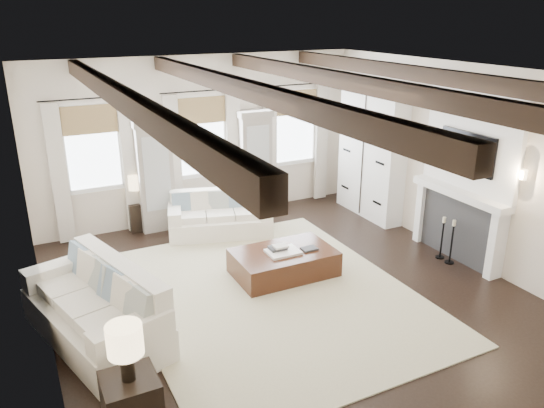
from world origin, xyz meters
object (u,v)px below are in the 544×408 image
side_table_front (131,401)px  side_table_back (138,216)px  sofa_back (220,217)px  ottoman (284,263)px  sofa_left (100,309)px

side_table_front → side_table_back: 5.24m
side_table_back → side_table_front: bearing=-104.1°
sofa_back → side_table_front: (-2.59, -4.19, -0.06)m
ottoman → side_table_back: (-1.60, 2.91, 0.07)m
sofa_back → side_table_back: bearing=146.1°
side_table_back → sofa_back: bearing=-33.9°
side_table_front → side_table_back: side_table_back is taller
sofa_back → side_table_front: sofa_back is taller
sofa_left → side_table_front: bearing=-89.9°
sofa_left → ottoman: size_ratio=1.58×
sofa_back → side_table_front: bearing=-121.7°
sofa_left → side_table_back: sofa_left is taller
side_table_front → side_table_back: size_ratio=0.99×
sofa_left → side_table_front: (0.00, -1.72, -0.13)m
sofa_back → sofa_left: sofa_left is taller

